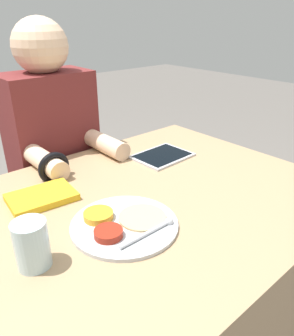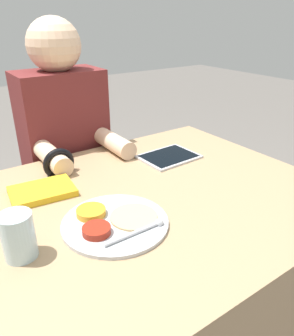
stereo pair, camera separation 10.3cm
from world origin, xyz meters
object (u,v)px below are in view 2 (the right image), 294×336
at_px(drinking_glass, 18,236).
at_px(red_notebook, 42,192).
at_px(thali_tray, 114,222).
at_px(tablet_device, 169,157).
at_px(person_diner, 69,175).

bearing_deg(drinking_glass, red_notebook, 62.15).
bearing_deg(thali_tray, tablet_device, 33.90).
height_order(thali_tray, drinking_glass, drinking_glass).
bearing_deg(thali_tray, red_notebook, 110.59).
relative_size(red_notebook, tablet_device, 0.92).
bearing_deg(red_notebook, person_diner, 58.87).
bearing_deg(person_diner, red_notebook, -121.13).
xyz_separation_m(red_notebook, drinking_glass, (-0.13, -0.25, 0.05)).
bearing_deg(person_diner, drinking_glass, -119.84).
distance_m(person_diner, drinking_glass, 0.75).
bearing_deg(red_notebook, thali_tray, -69.41).
relative_size(tablet_device, drinking_glass, 1.98).
xyz_separation_m(red_notebook, tablet_device, (0.49, -0.00, -0.00)).
bearing_deg(person_diner, tablet_device, -54.91).
relative_size(thali_tray, tablet_device, 1.28).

